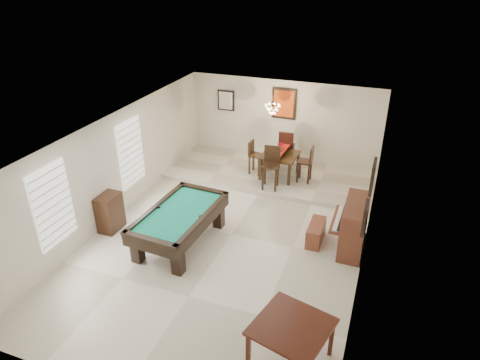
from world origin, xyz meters
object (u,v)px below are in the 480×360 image
Objects in this scene: flower_vase at (280,146)px; upright_piano at (348,225)px; square_table at (291,343)px; dining_chair_south at (271,169)px; dining_table at (279,163)px; dining_chair_west at (256,158)px; dining_chair_east at (305,164)px; dining_chair_north at (287,149)px; apothecary_chest at (110,212)px; pool_table at (180,228)px; piano_bench at (316,233)px; chandelier at (273,106)px.

upright_piano is at bearing -48.99° from flower_vase.
dining_chair_south reaches higher than square_table.
flower_vase is (0.00, 0.00, 0.53)m from dining_table.
dining_chair_east reaches higher than dining_chair_west.
dining_chair_south is 1.52m from dining_chair_north.
dining_chair_north is 1.05m from dining_chair_west.
square_table is 0.81× the size of upright_piano.
upright_piano is at bearing -48.99° from dining_table.
dining_chair_south reaches higher than apothecary_chest.
pool_table reaches higher than piano_bench.
dining_chair_north reaches higher than pool_table.
square_table is 5.45m from apothecary_chest.
chandelier is at bearing 55.11° from apothecary_chest.
chandelier is (-2.19, 6.22, 1.82)m from square_table.
flower_vase is 0.21× the size of dining_chair_north.
chandelier is (-0.29, 0.09, 1.14)m from flower_vase.
dining_table is at bearing 84.85° from dining_chair_north.
dining_chair_east is at bearing -7.54° from chandelier.
dining_table is 1.66× the size of chandelier.
pool_table is 4.73m from dining_chair_north.
apothecary_chest is at bearing -167.02° from upright_piano.
apothecary_chest reaches higher than square_table.
square_table is 7.12m from dining_chair_north.
dining_chair_east reaches higher than apothecary_chest.
dining_chair_south is 1.98× the size of chandelier.
dining_chair_east is at bearing 36.91° from dining_chair_south.
dining_chair_south reaches higher than dining_table.
piano_bench is (-0.27, 3.43, -0.15)m from square_table.
upright_piano is (0.41, 3.48, 0.19)m from square_table.
square_table is 5.69m from dining_chair_south.
apothecary_chest is at bearing -124.89° from chandelier.
apothecary_chest is at bearing -165.72° from piano_bench.
dining_chair_west is 0.94× the size of dining_chair_east.
pool_table is 9.89× the size of flower_vase.
dining_chair_south is at bearing 45.68° from apothecary_chest.
upright_piano is 4.11m from chandelier.
apothecary_chest is 5.56m from dining_chair_north.
flower_vase reaches higher than dining_chair_east.
upright_piano is at bearing -126.67° from dining_chair_west.
pool_table is 2.28× the size of dining_chair_east.
dining_chair_south reaches higher than pool_table.
pool_table is 4.01× the size of chandelier.
square_table is at bearing -70.60° from chandelier.
chandelier reaches higher than piano_bench.
dining_chair_east is at bearing 120.88° from upright_piano.
dining_table is 0.85× the size of dining_chair_north.
dining_table is at bearing 121.10° from piano_bench.
dining_chair_west is at bearing 58.47° from apothecary_chest.
dining_chair_north is at bearing -137.55° from dining_chair_east.
dining_chair_east reaches higher than piano_bench.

